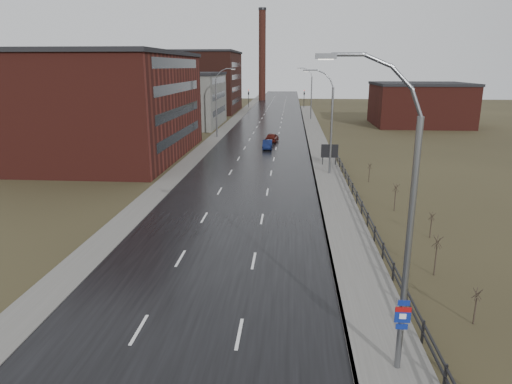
% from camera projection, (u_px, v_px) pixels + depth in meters
% --- Properties ---
extents(road, '(14.00, 300.00, 0.06)m').
position_uv_depth(road, '(264.00, 140.00, 74.44)').
color(road, black).
rests_on(road, ground).
extents(sidewalk_right, '(3.20, 180.00, 0.18)m').
position_uv_depth(sidewalk_right, '(328.00, 176.00, 49.76)').
color(sidewalk_right, '#595651').
rests_on(sidewalk_right, ground).
extents(curb_right, '(0.16, 180.00, 0.18)m').
position_uv_depth(curb_right, '(314.00, 176.00, 49.87)').
color(curb_right, slate).
rests_on(curb_right, ground).
extents(sidewalk_left, '(2.40, 260.00, 0.12)m').
position_uv_depth(sidewalk_left, '(214.00, 139.00, 75.03)').
color(sidewalk_left, '#595651').
rests_on(sidewalk_left, ground).
extents(warehouse_near, '(22.44, 28.56, 13.50)m').
position_uv_depth(warehouse_near, '(97.00, 105.00, 59.78)').
color(warehouse_near, '#471914').
rests_on(warehouse_near, ground).
extents(warehouse_mid, '(16.32, 20.40, 10.50)m').
position_uv_depth(warehouse_mid, '(180.00, 99.00, 91.67)').
color(warehouse_mid, slate).
rests_on(warehouse_mid, ground).
extents(warehouse_far, '(26.52, 24.48, 15.50)m').
position_uv_depth(warehouse_far, '(188.00, 82.00, 120.21)').
color(warehouse_far, '#331611').
rests_on(warehouse_far, ground).
extents(building_right, '(18.36, 16.32, 8.50)m').
position_uv_depth(building_right, '(420.00, 104.00, 92.22)').
color(building_right, '#471914').
rests_on(building_right, ground).
extents(smokestack, '(2.70, 2.70, 30.70)m').
position_uv_depth(smokestack, '(262.00, 55.00, 157.26)').
color(smokestack, '#331611').
rests_on(smokestack, ground).
extents(streetlight_main, '(3.91, 0.29, 12.11)m').
position_uv_depth(streetlight_main, '(401.00, 226.00, 16.46)').
color(streetlight_main, slate).
rests_on(streetlight_main, ground).
extents(streetlight_right_mid, '(3.36, 0.28, 11.35)m').
position_uv_depth(streetlight_right_mid, '(329.00, 122.00, 49.20)').
color(streetlight_right_mid, slate).
rests_on(streetlight_right_mid, ground).
extents(streetlight_left, '(3.36, 0.28, 11.35)m').
position_uv_depth(streetlight_left, '(218.00, 103.00, 75.38)').
color(streetlight_left, slate).
rests_on(streetlight_left, ground).
extents(streetlight_right_far, '(3.36, 0.28, 11.35)m').
position_uv_depth(streetlight_right_far, '(310.00, 93.00, 101.10)').
color(streetlight_right_far, slate).
rests_on(streetlight_right_far, ground).
extents(guardrail, '(0.10, 53.05, 1.10)m').
position_uv_depth(guardrail, '(369.00, 221.00, 33.43)').
color(guardrail, black).
rests_on(guardrail, ground).
extents(shrub_b, '(0.44, 0.46, 1.81)m').
position_uv_depth(shrub_b, '(476.00, 306.00, 21.07)').
color(shrub_b, '#382D23').
rests_on(shrub_b, ground).
extents(shrub_c, '(0.57, 0.60, 2.41)m').
position_uv_depth(shrub_c, '(436.00, 255.00, 25.97)').
color(shrub_c, '#382D23').
rests_on(shrub_c, ground).
extents(shrub_d, '(0.45, 0.47, 1.85)m').
position_uv_depth(shrub_d, '(431.00, 225.00, 31.79)').
color(shrub_d, '#382D23').
rests_on(shrub_d, ground).
extents(shrub_e, '(0.55, 0.58, 2.32)m').
position_uv_depth(shrub_e, '(395.00, 197.00, 37.71)').
color(shrub_e, '#382D23').
rests_on(shrub_e, ground).
extents(shrub_f, '(0.48, 0.51, 2.01)m').
position_uv_depth(shrub_f, '(369.00, 172.00, 47.15)').
color(shrub_f, '#382D23').
rests_on(shrub_f, ground).
extents(billboard, '(2.04, 0.17, 2.66)m').
position_uv_depth(billboard, '(330.00, 152.00, 54.58)').
color(billboard, black).
rests_on(billboard, ground).
extents(traffic_light_left, '(0.58, 2.73, 5.30)m').
position_uv_depth(traffic_light_left, '(249.00, 92.00, 131.47)').
color(traffic_light_left, black).
rests_on(traffic_light_left, ground).
extents(traffic_light_right, '(0.58, 2.73, 5.30)m').
position_uv_depth(traffic_light_right, '(304.00, 92.00, 130.29)').
color(traffic_light_right, black).
rests_on(traffic_light_right, ground).
extents(car_near, '(1.41, 3.89, 1.28)m').
position_uv_depth(car_near, '(267.00, 145.00, 66.09)').
color(car_near, '#0C153E').
rests_on(car_near, ground).
extents(car_far, '(2.20, 4.46, 1.46)m').
position_uv_depth(car_far, '(272.00, 138.00, 72.11)').
color(car_far, '#44100B').
rests_on(car_far, ground).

